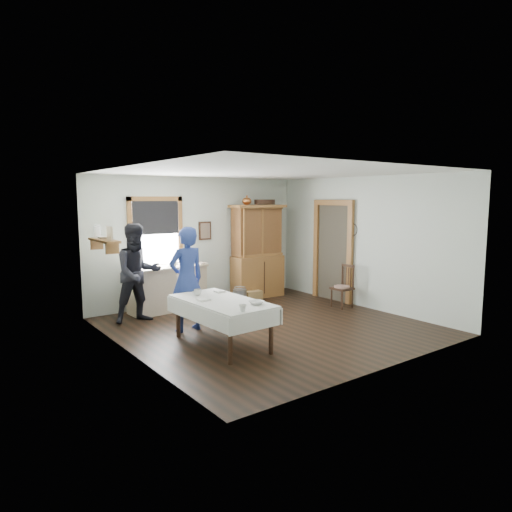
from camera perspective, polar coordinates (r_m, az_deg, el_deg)
name	(u,v)px	position (r m, az deg, el deg)	size (l,w,h in m)	color
room	(269,251)	(7.91, 1.68, 0.65)	(5.01, 5.01, 2.70)	black
window	(156,229)	(9.48, -12.42, 3.31)	(1.18, 0.07, 1.48)	white
doorway	(333,248)	(10.20, 9.61, 0.99)	(0.09, 1.14, 2.22)	#3F392D
wall_shelf	(103,239)	(8.14, -18.56, 2.04)	(0.24, 1.00, 0.44)	olive
framed_picture	(205,231)	(10.01, -6.37, 3.16)	(0.30, 0.04, 0.40)	#372013
rug_beater	(353,224)	(9.78, 11.97, 3.94)	(0.27, 0.27, 0.01)	black
work_counter	(168,288)	(9.36, -10.99, -3.99)	(1.59, 0.60, 0.91)	tan
china_hutch	(257,251)	(10.42, 0.17, 0.62)	(1.24, 0.59, 2.11)	olive
dining_table	(222,323)	(7.11, -4.29, -8.31)	(0.93, 1.77, 0.71)	silver
spindle_chair	(342,286)	(9.62, 10.72, -3.74)	(0.41, 0.41, 0.89)	#372013
pail	(240,296)	(9.84, -2.04, -5.08)	(0.29, 0.29, 0.32)	gray
wicker_basket	(253,296)	(10.14, -0.41, -4.98)	(0.37, 0.26, 0.22)	#A28649
woman_blue	(187,283)	(7.83, -8.65, -3.37)	(0.60, 0.40, 1.65)	navy
figure_dark	(138,277)	(8.56, -14.55, -2.54)	(0.82, 0.63, 1.68)	black
table_cup_a	(198,292)	(7.39, -7.31, -4.52)	(0.12, 0.12, 0.10)	silver
table_cup_b	(243,308)	(6.31, -1.67, -6.51)	(0.11, 0.11, 0.10)	silver
table_bowl	(256,302)	(6.73, 0.04, -5.81)	(0.23, 0.23, 0.06)	silver
counter_book	(197,264)	(9.46, -7.40, -0.95)	(0.16, 0.21, 0.02)	brown
counter_bowl	(175,263)	(9.50, -10.14, -0.86)	(0.18, 0.18, 0.06)	silver
shelf_bowl	(103,237)	(8.15, -18.60, 2.21)	(0.22, 0.22, 0.05)	silver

